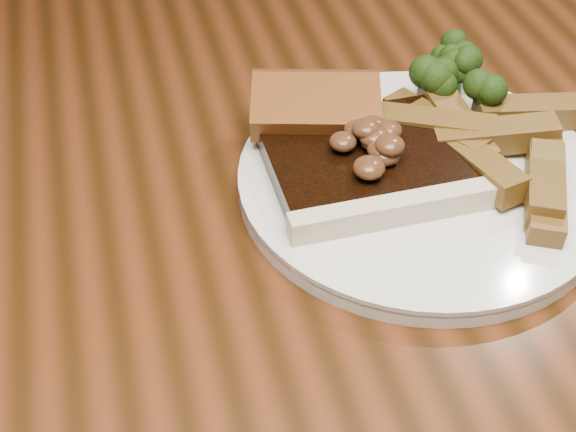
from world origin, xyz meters
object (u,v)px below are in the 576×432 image
at_px(chair_far, 195,108).
at_px(garlic_bread, 315,127).
at_px(plate, 420,182).
at_px(potato_wedges, 505,151).
at_px(steak, 376,164).
at_px(dining_table, 303,312).

relative_size(chair_far, garlic_bread, 8.54).
height_order(plate, garlic_bread, garlic_bread).
distance_m(plate, garlic_bread, 0.10).
height_order(chair_far, plate, chair_far).
bearing_deg(chair_far, plate, 115.96).
xyz_separation_m(plate, potato_wedges, (0.07, -0.00, 0.02)).
height_order(chair_far, garlic_bread, chair_far).
bearing_deg(steak, potato_wedges, -6.68).
height_order(dining_table, steak, steak).
xyz_separation_m(steak, potato_wedges, (0.10, -0.01, 0.00)).
distance_m(steak, potato_wedges, 0.10).
distance_m(dining_table, garlic_bread, 0.15).
bearing_deg(steak, dining_table, -153.95).
bearing_deg(garlic_bread, potato_wedges, -11.67).
distance_m(garlic_bread, potato_wedges, 0.15).
bearing_deg(steak, garlic_bread, 118.31).
bearing_deg(plate, potato_wedges, -1.63).
distance_m(plate, potato_wedges, 0.07).
bearing_deg(garlic_bread, chair_far, 110.38).
bearing_deg(garlic_bread, plate, -29.78).
xyz_separation_m(dining_table, garlic_bread, (0.03, 0.09, 0.12)).
bearing_deg(plate, dining_table, -166.66).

